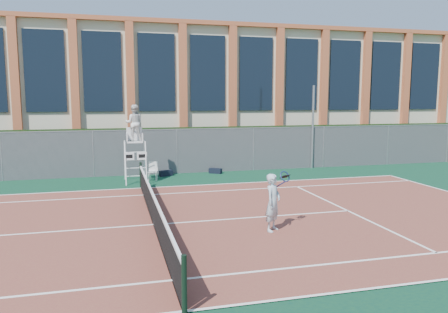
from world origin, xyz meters
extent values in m
plane|color=#233814|center=(0.00, 0.00, 0.00)|extent=(120.00, 120.00, 0.00)
cube|color=#0B3227|center=(0.00, 1.00, 0.01)|extent=(36.00, 20.00, 0.01)
cube|color=brown|center=(0.00, 0.00, 0.02)|extent=(23.77, 10.97, 0.02)
cylinder|color=black|center=(0.00, -5.60, 0.55)|extent=(0.10, 0.10, 1.10)
cylinder|color=black|center=(0.00, 5.60, 0.55)|extent=(0.10, 0.10, 1.10)
cube|color=black|center=(0.00, 0.00, 0.46)|extent=(0.03, 11.00, 0.86)
cube|color=white|center=(0.00, 0.00, 0.92)|extent=(0.06, 11.20, 0.07)
cube|color=black|center=(0.00, 10.00, 1.10)|extent=(40.00, 1.40, 2.20)
cube|color=beige|center=(0.00, 18.00, 4.00)|extent=(44.00, 10.00, 8.00)
cube|color=#AE5632|center=(0.00, 18.00, 8.10)|extent=(45.00, 10.60, 0.25)
cylinder|color=#9EA0A5|center=(9.29, 8.70, 2.21)|extent=(0.12, 0.12, 4.42)
cylinder|color=white|center=(-0.58, 6.51, 0.92)|extent=(0.05, 0.53, 1.91)
cylinder|color=white|center=(0.30, 6.51, 0.92)|extent=(0.05, 0.53, 1.91)
cylinder|color=white|center=(-0.58, 7.49, 0.92)|extent=(0.05, 0.53, 1.91)
cylinder|color=white|center=(0.30, 7.49, 0.92)|extent=(0.05, 0.53, 1.91)
cube|color=white|center=(-0.14, 7.00, 1.82)|extent=(0.69, 0.59, 0.06)
cube|color=white|center=(-0.14, 7.27, 2.16)|extent=(0.69, 0.05, 0.59)
cube|color=white|center=(-0.41, 6.61, 1.23)|extent=(0.43, 0.03, 0.33)
cube|color=white|center=(0.13, 6.61, 1.23)|extent=(0.43, 0.03, 0.33)
imported|color=white|center=(-0.14, 7.05, 2.66)|extent=(0.86, 0.71, 1.62)
cube|color=silver|center=(0.63, 7.12, 0.43)|extent=(0.49, 0.49, 0.04)
cube|color=silver|center=(0.68, 7.29, 0.66)|extent=(0.40, 0.14, 0.43)
cylinder|color=silver|center=(0.44, 7.00, 0.21)|extent=(0.03, 0.03, 0.40)
cylinder|color=silver|center=(0.75, 6.92, 0.21)|extent=(0.03, 0.03, 0.40)
cylinder|color=silver|center=(0.52, 7.31, 0.21)|extent=(0.03, 0.03, 0.40)
cylinder|color=silver|center=(0.83, 7.23, 0.21)|extent=(0.03, 0.03, 0.40)
cube|color=black|center=(1.36, 8.20, 0.15)|extent=(0.69, 0.45, 0.27)
cube|color=black|center=(3.85, 8.32, 0.14)|extent=(0.67, 0.58, 0.25)
imported|color=#ACC5CF|center=(3.19, -1.44, 0.84)|extent=(0.70, 0.69, 1.63)
torus|color=navy|center=(3.63, -1.22, 1.53)|extent=(0.38, 0.30, 0.30)
sphere|color=#CCE533|center=(3.73, -1.04, 1.48)|extent=(0.07, 0.07, 0.07)
camera|label=1|loc=(-1.11, -12.65, 3.74)|focal=35.00mm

